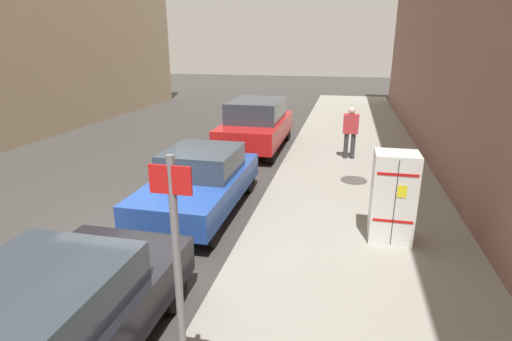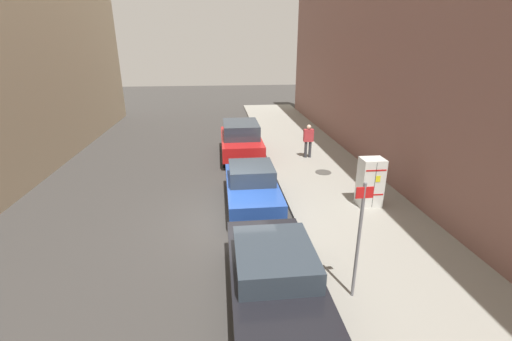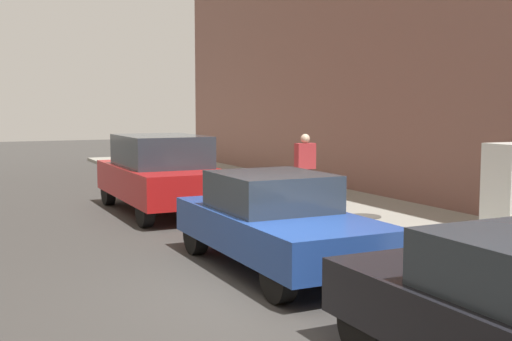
{
  "view_description": "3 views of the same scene",
  "coord_description": "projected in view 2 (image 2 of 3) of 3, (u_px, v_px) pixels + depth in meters",
  "views": [
    {
      "loc": [
        -3.84,
        6.79,
        3.69
      ],
      "look_at": [
        -1.84,
        -2.01,
        0.78
      ],
      "focal_mm": 28.0,
      "sensor_mm": 36.0,
      "label": 1
    },
    {
      "loc": [
        0.31,
        9.97,
        5.4
      ],
      "look_at": [
        -0.83,
        -0.48,
        1.54
      ],
      "focal_mm": 24.0,
      "sensor_mm": 36.0,
      "label": 2
    },
    {
      "loc": [
        3.59,
        7.19,
        2.42
      ],
      "look_at": [
        -1.27,
        -2.92,
        1.3
      ],
      "focal_mm": 45.0,
      "sensor_mm": 36.0,
      "label": 3
    }
  ],
  "objects": [
    {
      "name": "ground_plane",
      "position": [
        232.0,
        220.0,
        11.2
      ],
      "size": [
        80.0,
        80.0,
        0.0
      ],
      "primitive_type": "plane",
      "color": "#383533"
    },
    {
      "name": "sidewalk_slab",
      "position": [
        356.0,
        212.0,
        11.6
      ],
      "size": [
        4.38,
        44.0,
        0.12
      ],
      "primitive_type": "cube",
      "color": "gray",
      "rests_on": "ground"
    },
    {
      "name": "building_facade_near",
      "position": [
        472.0,
        48.0,
        10.09
      ],
      "size": [
        1.61,
        39.6,
        10.64
      ],
      "primitive_type": "cube",
      "color": "#7F564C",
      "rests_on": "ground"
    },
    {
      "name": "discarded_refrigerator",
      "position": [
        370.0,
        182.0,
        11.77
      ],
      "size": [
        0.78,
        0.66,
        1.69
      ],
      "color": "silver",
      "rests_on": "sidewalk_slab"
    },
    {
      "name": "manhole_cover",
      "position": [
        323.0,
        172.0,
        15.06
      ],
      "size": [
        0.7,
        0.7,
        0.02
      ],
      "primitive_type": "cylinder",
      "color": "#47443F",
      "rests_on": "sidewalk_slab"
    },
    {
      "name": "street_sign_post",
      "position": [
        359.0,
        236.0,
        7.15
      ],
      "size": [
        0.36,
        0.07,
        2.72
      ],
      "color": "slate",
      "rests_on": "sidewalk_slab"
    },
    {
      "name": "pedestrian_walking_far",
      "position": [
        308.0,
        139.0,
        16.78
      ],
      "size": [
        0.48,
        0.22,
        1.65
      ],
      "rotation": [
        0.0,
        0.0,
        3.75
      ],
      "color": "#333338",
      "rests_on": "sidewalk_slab"
    },
    {
      "name": "parked_suv_red",
      "position": [
        241.0,
        139.0,
        17.36
      ],
      "size": [
        1.96,
        4.48,
        1.77
      ],
      "color": "red",
      "rests_on": "ground"
    },
    {
      "name": "parked_hatchback_blue",
      "position": [
        252.0,
        186.0,
        12.12
      ],
      "size": [
        1.76,
        4.08,
        1.43
      ],
      "color": "#23479E",
      "rests_on": "ground"
    },
    {
      "name": "parked_sedan_dark",
      "position": [
        275.0,
        279.0,
        7.28
      ],
      "size": [
        1.9,
        4.77,
        1.38
      ],
      "color": "black",
      "rests_on": "ground"
    }
  ]
}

